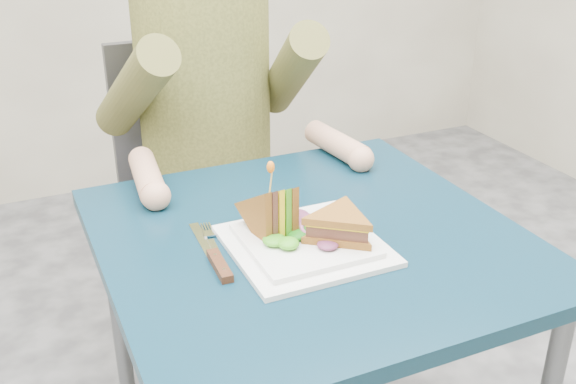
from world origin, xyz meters
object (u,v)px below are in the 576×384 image
diner (205,61)px  chair (200,182)px  fork (215,247)px  knife (216,260)px  plate (305,243)px  sandwich_flat (340,225)px  sandwich_upright (271,215)px  table (310,270)px

diner → chair: bearing=90.0°
fork → chair: bearing=75.4°
knife → plate: bearing=-5.0°
diner → sandwich_flat: (0.02, -0.66, -0.14)m
sandwich_upright → knife: bearing=-164.9°
chair → sandwich_upright: bearing=-96.3°
fork → knife: size_ratio=0.81×
plate → fork: bearing=156.7°
chair → knife: 0.79m
plate → fork: size_ratio=1.45×
plate → sandwich_flat: (0.06, -0.02, 0.04)m
table → chair: 0.72m
diner → knife: size_ratio=3.36×
sandwich_upright → chair: bearing=83.7°
diner → plate: size_ratio=2.87×
plate → fork: 0.16m
plate → sandwich_upright: bearing=134.9°
sandwich_upright → knife: sandwich_upright is taller
sandwich_upright → fork: sandwich_upright is taller
table → plate: plate is taller
table → fork: (-0.18, 0.02, 0.08)m
fork → table: bearing=-6.4°
diner → knife: 0.68m
chair → fork: 0.74m
table → chair: (0.00, 0.71, -0.11)m
diner → sandwich_upright: 0.61m
diner → knife: diner is taller
diner → sandwich_upright: bearing=-97.4°
sandwich_flat → sandwich_upright: bearing=145.0°
table → diner: 0.65m
fork → knife: 0.05m
diner → fork: diner is taller
table → plate: 0.10m
plate → knife: plate is taller
table → knife: 0.21m
table → chair: size_ratio=0.81×
sandwich_upright → fork: 0.12m
table → diner: diner is taller
fork → knife: (-0.01, -0.05, 0.00)m
diner → fork: (-0.18, -0.58, -0.18)m
plate → sandwich_flat: 0.07m
chair → plate: bearing=-92.5°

